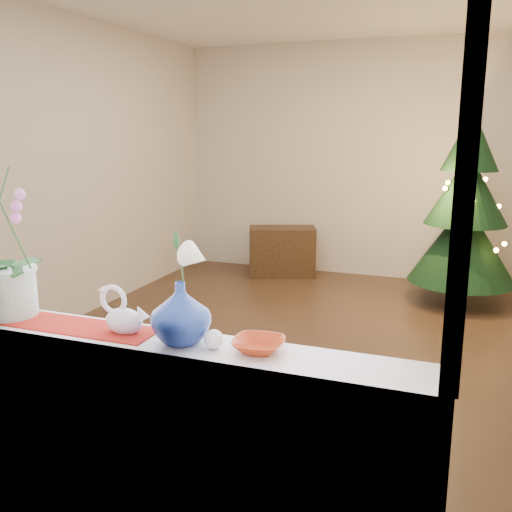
{
  "coord_description": "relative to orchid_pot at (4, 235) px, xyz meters",
  "views": [
    {
      "loc": [
        1.1,
        -4.19,
        1.72
      ],
      "look_at": [
        0.04,
        -1.4,
        1.05
      ],
      "focal_mm": 40.0,
      "sensor_mm": 36.0,
      "label": 1
    }
  ],
  "objects": [
    {
      "name": "ground",
      "position": [
        0.73,
        2.36,
        -1.28
      ],
      "size": [
        5.0,
        5.0,
        0.0
      ],
      "primitive_type": "plane",
      "color": "#342315",
      "rests_on": "ground"
    },
    {
      "name": "wall_back",
      "position": [
        0.73,
        4.86,
        0.07
      ],
      "size": [
        4.5,
        0.1,
        2.7
      ],
      "primitive_type": "cube",
      "color": "beige",
      "rests_on": "ground"
    },
    {
      "name": "wall_front",
      "position": [
        0.73,
        -0.14,
        0.07
      ],
      "size": [
        4.5,
        0.1,
        2.7
      ],
      "primitive_type": "cube",
      "color": "beige",
      "rests_on": "ground"
    },
    {
      "name": "wall_left",
      "position": [
        -1.52,
        2.36,
        0.07
      ],
      "size": [
        0.1,
        5.0,
        2.7
      ],
      "primitive_type": "cube",
      "color": "beige",
      "rests_on": "ground"
    },
    {
      "name": "window_apron",
      "position": [
        0.73,
        -0.1,
        -0.84
      ],
      "size": [
        2.2,
        0.08,
        0.88
      ],
      "primitive_type": "cube",
      "color": "white",
      "rests_on": "ground"
    },
    {
      "name": "windowsill",
      "position": [
        0.73,
        -0.01,
        -0.38
      ],
      "size": [
        2.2,
        0.26,
        0.04
      ],
      "primitive_type": "cube",
      "color": "white",
      "rests_on": "window_apron"
    },
    {
      "name": "window_frame",
      "position": [
        0.73,
        -0.11,
        0.42
      ],
      "size": [
        2.22,
        0.06,
        1.6
      ],
      "primitive_type": null,
      "color": "white",
      "rests_on": "windowsill"
    },
    {
      "name": "runner",
      "position": [
        0.35,
        -0.01,
        -0.36
      ],
      "size": [
        0.7,
        0.2,
        0.01
      ],
      "primitive_type": "cube",
      "color": "maroon",
      "rests_on": "windowsill"
    },
    {
      "name": "orchid_pot",
      "position": [
        0.0,
        0.0,
        0.0
      ],
      "size": [
        0.32,
        0.32,
        0.72
      ],
      "primitive_type": null,
      "rotation": [
        0.0,
        0.0,
        0.38
      ],
      "color": "silver",
      "rests_on": "windowsill"
    },
    {
      "name": "swan",
      "position": [
        0.58,
        -0.01,
        -0.27
      ],
      "size": [
        0.24,
        0.18,
        0.19
      ],
      "primitive_type": null,
      "rotation": [
        0.0,
        0.0,
        -0.41
      ],
      "color": "silver",
      "rests_on": "windowsill"
    },
    {
      "name": "blue_vase",
      "position": [
        0.84,
        -0.01,
        -0.22
      ],
      "size": [
        0.32,
        0.32,
        0.27
      ],
      "primitive_type": "imported",
      "rotation": [
        0.0,
        0.0,
        0.24
      ],
      "color": "navy",
      "rests_on": "windowsill"
    },
    {
      "name": "lily",
      "position": [
        0.84,
        -0.01,
        0.02
      ],
      "size": [
        0.15,
        0.09,
        0.21
      ],
      "primitive_type": null,
      "color": "white",
      "rests_on": "blue_vase"
    },
    {
      "name": "paperweight",
      "position": [
        0.98,
        -0.03,
        -0.32
      ],
      "size": [
        0.09,
        0.09,
        0.07
      ],
      "primitive_type": "sphere",
      "rotation": [
        0.0,
        0.0,
        -0.19
      ],
      "color": "white",
      "rests_on": "windowsill"
    },
    {
      "name": "amber_dish",
      "position": [
        1.14,
        0.0,
        -0.34
      ],
      "size": [
        0.18,
        0.18,
        0.04
      ],
      "primitive_type": "imported",
      "rotation": [
        0.0,
        0.0,
        0.12
      ],
      "color": "#A93010",
      "rests_on": "windowsill"
    },
    {
      "name": "xmas_tree",
      "position": [
        1.8,
        4.08,
        -0.33
      ],
      "size": [
        1.2,
        1.2,
        1.9
      ],
      "primitive_type": null,
      "rotation": [
        0.0,
        0.0,
        -0.17
      ],
      "color": "black",
      "rests_on": "ground"
    },
    {
      "name": "side_table",
      "position": [
        -0.22,
        4.5,
        -0.99
      ],
      "size": [
        0.86,
        0.63,
        0.58
      ],
      "primitive_type": "cube",
      "rotation": [
        0.0,
        0.0,
        0.36
      ],
      "color": "black",
      "rests_on": "ground"
    }
  ]
}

